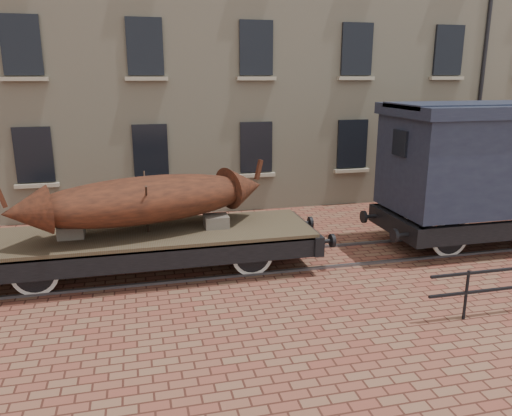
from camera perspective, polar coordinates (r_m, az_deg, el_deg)
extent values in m
plane|color=brown|center=(12.60, 0.92, -6.27)|extent=(90.00, 90.00, 0.00)
cube|color=#BEB595|center=(22.31, 2.08, 21.25)|extent=(40.00, 10.00, 14.00)
cube|color=black|center=(16.77, -24.04, 5.58)|extent=(1.10, 0.12, 1.70)
cube|color=#9F967E|center=(16.87, -23.73, 2.37)|extent=(1.30, 0.18, 0.12)
cube|color=black|center=(16.50, -11.96, 6.42)|extent=(1.10, 0.12, 1.70)
cube|color=#9F967E|center=(16.61, -11.78, 3.15)|extent=(1.30, 0.18, 0.12)
cube|color=black|center=(16.97, 0.01, 6.97)|extent=(1.10, 0.12, 1.70)
cube|color=#9F967E|center=(17.07, 0.06, 3.78)|extent=(1.30, 0.18, 0.12)
cube|color=black|center=(18.11, 10.92, 7.21)|extent=(1.10, 0.12, 1.70)
cube|color=#9F967E|center=(18.20, 10.85, 4.22)|extent=(1.30, 0.18, 0.12)
cube|color=black|center=(19.81, 20.26, 7.21)|extent=(1.10, 0.12, 1.70)
cube|color=#9F967E|center=(19.90, 20.11, 4.48)|extent=(1.30, 0.18, 0.12)
cube|color=black|center=(16.62, -25.26, 16.50)|extent=(1.10, 0.12, 1.70)
cube|color=#9F967E|center=(16.54, -24.92, 13.24)|extent=(1.30, 0.18, 0.12)
cube|color=black|center=(16.35, -12.59, 17.57)|extent=(1.10, 0.12, 1.70)
cube|color=#9F967E|center=(16.27, -12.39, 14.24)|extent=(1.30, 0.18, 0.12)
cube|color=black|center=(16.82, 0.01, 17.83)|extent=(1.10, 0.12, 1.70)
cube|color=#9F967E|center=(16.74, 0.06, 14.59)|extent=(1.30, 0.18, 0.12)
cube|color=black|center=(17.97, 11.45, 17.37)|extent=(1.10, 0.12, 1.70)
cube|color=#9F967E|center=(17.90, 11.37, 14.34)|extent=(1.30, 0.18, 0.12)
cube|color=black|center=(19.68, 21.13, 16.46)|extent=(1.10, 0.12, 1.70)
cube|color=#9F967E|center=(19.62, 20.96, 13.70)|extent=(1.30, 0.18, 0.12)
cylinder|color=black|center=(20.68, 25.25, 20.42)|extent=(0.14, 0.14, 14.00)
cube|color=#59595E|center=(11.95, 1.80, -7.35)|extent=(30.00, 0.08, 0.06)
cube|color=#59595E|center=(13.25, 0.14, -5.05)|extent=(30.00, 0.08, 0.06)
cylinder|color=black|center=(10.46, 22.88, -9.17)|extent=(0.06, 0.06, 1.00)
cube|color=#40372A|center=(11.92, -12.39, -2.96)|extent=(7.72, 2.26, 0.12)
cube|color=black|center=(11.01, -12.16, -5.83)|extent=(7.72, 0.16, 0.46)
cube|color=black|center=(13.00, -12.47, -2.60)|extent=(7.72, 0.16, 0.46)
cube|color=black|center=(12.65, 5.43, -2.80)|extent=(0.23, 2.37, 0.46)
cylinder|color=black|center=(12.06, 7.92, -3.78)|extent=(0.36, 0.10, 0.10)
cylinder|color=black|center=(12.12, 8.69, -3.71)|extent=(0.08, 0.33, 0.33)
cylinder|color=black|center=(13.43, 5.53, -1.73)|extent=(0.36, 0.10, 0.10)
cylinder|color=black|center=(13.49, 6.23, -1.68)|extent=(0.08, 0.33, 0.33)
cylinder|color=black|center=(12.28, -23.42, -5.69)|extent=(0.10, 1.96, 0.10)
cylinder|color=silver|center=(11.62, -23.98, -6.92)|extent=(0.99, 0.07, 0.99)
cylinder|color=black|center=(11.62, -23.98, -6.92)|extent=(0.81, 0.10, 0.81)
cube|color=black|center=(11.42, -24.21, -5.99)|extent=(0.93, 0.08, 0.10)
cylinder|color=silver|center=(12.95, -22.92, -4.59)|extent=(0.99, 0.07, 0.99)
cylinder|color=black|center=(12.95, -22.92, -4.59)|extent=(0.81, 0.10, 0.81)
cube|color=black|center=(12.99, -22.95, -3.38)|extent=(0.93, 0.08, 0.10)
cylinder|color=black|center=(12.33, -1.19, -4.32)|extent=(0.10, 1.96, 0.10)
cylinder|color=silver|center=(11.67, -0.42, -5.45)|extent=(0.99, 0.07, 0.99)
cylinder|color=black|center=(11.67, -0.42, -5.45)|extent=(0.81, 0.10, 0.81)
cube|color=black|center=(11.47, -0.28, -4.51)|extent=(0.93, 0.08, 0.10)
cylinder|color=silver|center=(13.00, -1.88, -3.29)|extent=(0.99, 0.07, 0.99)
cylinder|color=black|center=(13.00, -1.88, -3.29)|extent=(0.81, 0.10, 0.81)
cube|color=black|center=(13.04, -2.00, -2.10)|extent=(0.93, 0.08, 0.10)
cube|color=black|center=(12.05, -12.29, -4.78)|extent=(4.12, 0.06, 0.06)
cube|color=#676051|center=(11.96, -20.36, -2.48)|extent=(0.57, 0.51, 0.29)
cube|color=#676051|center=(11.99, -4.57, -1.51)|extent=(0.57, 0.51, 0.29)
ellipsoid|color=#552514|center=(11.70, -12.45, 0.92)|extent=(5.58, 2.96, 1.07)
cone|color=#552514|center=(11.29, -24.86, -0.40)|extent=(1.15, 1.21, 1.01)
cube|color=#552514|center=(11.19, -27.18, 1.29)|extent=(0.23, 0.16, 0.51)
cone|color=#552514|center=(12.59, -1.34, 2.48)|extent=(1.15, 1.21, 1.01)
cube|color=#552514|center=(12.70, 0.31, 4.42)|extent=(0.23, 0.16, 0.51)
cylinder|color=black|center=(11.31, -12.35, -0.24)|extent=(0.05, 0.91, 1.30)
cylinder|color=black|center=(12.15, -12.47, 0.80)|extent=(0.05, 0.91, 1.30)
cube|color=black|center=(16.35, 23.50, 0.22)|extent=(6.45, 0.17, 0.48)
cube|color=black|center=(13.65, 15.59, -1.81)|extent=(0.24, 2.58, 0.48)
cylinder|color=black|center=(12.71, 15.54, -3.06)|extent=(0.09, 0.34, 0.34)
cylinder|color=black|center=(14.16, 12.21, -0.99)|extent=(0.09, 0.34, 0.34)
cylinder|color=black|center=(14.32, 19.66, -2.35)|extent=(0.11, 2.04, 0.11)
cylinder|color=silver|center=(13.76, 21.28, -3.20)|extent=(1.03, 0.08, 1.03)
cylinder|color=black|center=(13.76, 21.28, -3.20)|extent=(0.85, 0.11, 0.85)
cylinder|color=silver|center=(14.90, 18.17, -1.56)|extent=(1.03, 0.08, 1.03)
cylinder|color=black|center=(14.90, 18.17, -1.56)|extent=(0.85, 0.11, 0.85)
cube|color=black|center=(15.15, 26.77, 4.81)|extent=(6.45, 2.58, 2.47)
cube|color=black|center=(13.20, 16.16, 7.14)|extent=(0.09, 0.64, 0.64)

